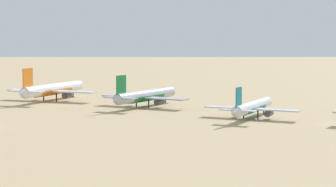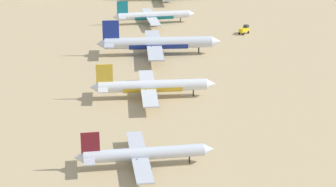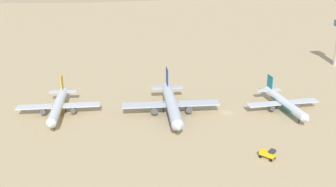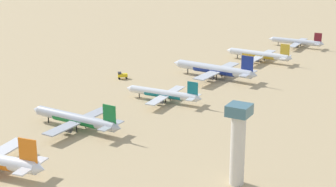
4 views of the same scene
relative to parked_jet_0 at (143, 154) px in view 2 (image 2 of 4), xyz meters
The scene contains 6 objects.
ground_plane 124.01m from the parked_jet_0, 81.04° to the left, with size 1800.00×1800.00×0.00m, color tan.
parked_jet_0 is the anchor object (origin of this frame).
parked_jet_1 51.17m from the parked_jet_0, 80.22° to the left, with size 43.85×35.64×12.64m.
parked_jet_2 99.75m from the parked_jet_0, 80.15° to the left, with size 52.13×42.41×15.03m.
parked_jet_3 149.35m from the parked_jet_0, 81.71° to the left, with size 40.67×32.99×11.74m.
service_truck 137.90m from the parked_jet_0, 63.76° to the left, with size 5.59×5.25×3.90m.
Camera 2 is at (-35.69, -280.09, 83.24)m, focal length 69.31 mm.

